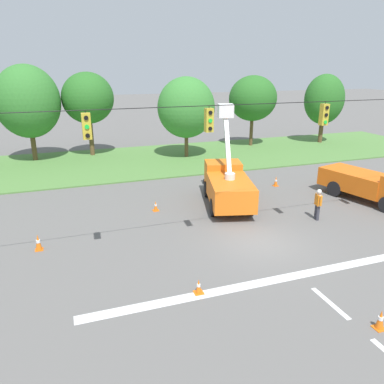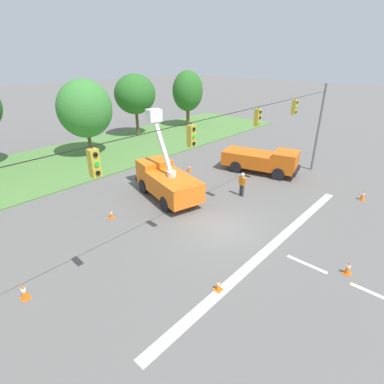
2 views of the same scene
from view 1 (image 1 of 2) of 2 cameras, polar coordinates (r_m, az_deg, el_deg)
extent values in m
plane|color=#605E5B|center=(18.50, 10.47, -7.70)|extent=(200.00, 200.00, 0.00)
cube|color=#517F3D|center=(34.34, -4.33, 5.05)|extent=(56.00, 12.00, 0.10)
cube|color=silver|center=(16.25, 15.84, -12.08)|extent=(17.60, 0.50, 0.01)
cube|color=silver|center=(14.94, 20.30, -15.56)|extent=(0.20, 2.00, 0.01)
cylinder|color=black|center=(16.69, 11.83, 13.07)|extent=(26.00, 0.03, 0.03)
cylinder|color=black|center=(14.39, -15.96, 11.71)|extent=(0.02, 0.02, 0.10)
cube|color=gold|center=(14.46, -15.77, 9.63)|extent=(0.32, 0.28, 0.96)
cylinder|color=black|center=(14.26, -15.84, 10.81)|extent=(0.16, 0.05, 0.16)
cylinder|color=green|center=(14.30, -15.72, 9.54)|extent=(0.16, 0.05, 0.16)
cylinder|color=black|center=(14.35, -15.61, 8.28)|extent=(0.16, 0.05, 0.16)
cylinder|color=black|center=(15.46, 2.62, 12.82)|extent=(0.02, 0.02, 0.10)
cube|color=gold|center=(15.52, 2.59, 10.88)|extent=(0.32, 0.28, 0.96)
cylinder|color=black|center=(15.33, 2.84, 11.98)|extent=(0.16, 0.05, 0.16)
cylinder|color=green|center=(15.37, 2.82, 10.80)|extent=(0.16, 0.05, 0.16)
cylinder|color=black|center=(15.42, 2.80, 9.62)|extent=(0.16, 0.05, 0.16)
cylinder|color=black|center=(18.29, 19.65, 12.71)|extent=(0.02, 0.02, 0.10)
cube|color=gold|center=(18.35, 19.47, 11.07)|extent=(0.32, 0.28, 0.96)
cylinder|color=black|center=(18.19, 19.89, 11.98)|extent=(0.16, 0.05, 0.16)
cylinder|color=black|center=(18.22, 19.78, 10.99)|extent=(0.16, 0.05, 0.16)
cylinder|color=green|center=(18.26, 19.67, 10.00)|extent=(0.16, 0.05, 0.16)
cylinder|color=brown|center=(36.25, -22.99, 6.61)|extent=(0.42, 0.42, 2.89)
ellipsoid|color=#33752D|center=(35.74, -23.76, 12.49)|extent=(5.44, 5.29, 6.18)
cylinder|color=brown|center=(36.58, -15.09, 7.93)|extent=(0.42, 0.42, 3.37)
ellipsoid|color=#286623|center=(36.11, -15.59, 13.63)|extent=(4.64, 4.73, 4.57)
cylinder|color=brown|center=(34.79, -0.86, 7.19)|extent=(0.34, 0.34, 2.36)
ellipsoid|color=#387F33|center=(34.28, -0.89, 12.73)|extent=(5.17, 4.80, 5.39)
cylinder|color=brown|center=(40.31, 9.01, 8.89)|extent=(0.35, 0.35, 2.82)
ellipsoid|color=#286623|center=(39.87, 9.27, 13.90)|extent=(5.00, 4.41, 4.56)
cylinder|color=brown|center=(43.79, 19.05, 8.91)|extent=(0.45, 0.45, 2.87)
ellipsoid|color=#286623|center=(43.41, 19.52, 13.17)|extent=(4.36, 3.77, 5.22)
cube|color=orange|center=(21.86, 5.85, 0.05)|extent=(3.30, 4.47, 1.35)
cube|color=orange|center=(24.49, 4.73, 2.63)|extent=(2.62, 2.24, 1.74)
cube|color=#1E2838|center=(24.98, 4.54, 3.68)|extent=(1.96, 0.61, 0.79)
cube|color=black|center=(25.58, 4.37, 1.65)|extent=(2.31, 0.76, 0.30)
cylinder|color=black|center=(24.39, 2.25, 0.46)|extent=(0.53, 1.04, 1.00)
cylinder|color=black|center=(24.72, 7.24, 0.58)|extent=(0.53, 1.04, 1.00)
cylinder|color=black|center=(21.26, 3.24, -2.35)|extent=(0.53, 1.04, 1.00)
cylinder|color=black|center=(21.64, 8.94, -2.18)|extent=(0.53, 1.04, 1.00)
cylinder|color=silver|center=(21.87, 5.80, 2.41)|extent=(0.60, 0.60, 0.36)
cube|color=white|center=(22.56, 5.45, 6.95)|extent=(0.85, 2.39, 3.57)
cube|color=white|center=(23.33, 5.14, 12.25)|extent=(1.08, 1.01, 0.80)
cube|color=orange|center=(26.44, 23.74, 1.63)|extent=(3.27, 4.73, 1.17)
cylinder|color=black|center=(27.84, 23.49, 1.22)|extent=(0.52, 1.04, 1.00)
cylinder|color=black|center=(26.16, 20.92, 0.48)|extent=(0.52, 1.04, 1.00)
cylinder|color=#383842|center=(21.77, 18.62, -3.04)|extent=(0.18, 0.18, 0.85)
cylinder|color=#383842|center=(21.94, 18.38, -2.86)|extent=(0.18, 0.18, 0.85)
cube|color=orange|center=(21.61, 18.69, -1.16)|extent=(0.30, 0.43, 0.60)
cube|color=silver|center=(21.61, 18.69, -1.16)|extent=(0.15, 0.43, 0.62)
cylinder|color=orange|center=(21.38, 19.04, -1.33)|extent=(0.11, 0.11, 0.55)
cylinder|color=orange|center=(21.82, 18.37, -0.85)|extent=(0.11, 0.11, 0.55)
sphere|color=tan|center=(21.48, 18.81, -0.08)|extent=(0.22, 0.22, 0.22)
sphere|color=white|center=(21.46, 18.83, 0.07)|extent=(0.26, 0.26, 0.26)
cube|color=orange|center=(18.97, -22.25, -8.12)|extent=(0.36, 0.36, 0.03)
cone|color=orange|center=(18.81, -22.39, -7.06)|extent=(0.30, 0.30, 0.75)
cylinder|color=white|center=(18.79, -22.41, -6.96)|extent=(0.19, 0.19, 0.13)
cube|color=orange|center=(22.21, -5.54, -2.81)|extent=(0.36, 0.36, 0.03)
cone|color=orange|center=(22.10, -5.56, -2.07)|extent=(0.24, 0.24, 0.59)
cylinder|color=white|center=(22.09, -5.56, -1.99)|extent=(0.15, 0.15, 0.11)
cube|color=orange|center=(14.34, 26.58, -18.04)|extent=(0.36, 0.36, 0.03)
cone|color=orange|center=(14.14, 26.79, -16.90)|extent=(0.27, 0.27, 0.67)
cylinder|color=white|center=(14.12, 26.81, -16.79)|extent=(0.17, 0.17, 0.12)
cube|color=orange|center=(14.60, 1.01, -15.07)|extent=(0.36, 0.36, 0.03)
cone|color=orange|center=(14.44, 1.01, -14.11)|extent=(0.22, 0.22, 0.55)
cylinder|color=white|center=(14.42, 1.02, -14.02)|extent=(0.14, 0.14, 0.10)
cube|color=orange|center=(27.28, 12.61, 0.94)|extent=(0.36, 0.36, 0.03)
cone|color=orange|center=(27.18, 12.67, 1.66)|extent=(0.27, 0.27, 0.68)
cylinder|color=white|center=(27.17, 12.67, 1.72)|extent=(0.17, 0.17, 0.12)
camera|label=2|loc=(6.91, -59.18, 20.43)|focal=28.00mm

